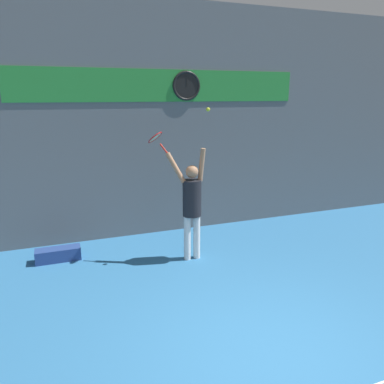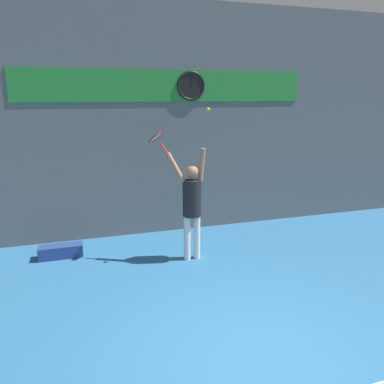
{
  "view_description": "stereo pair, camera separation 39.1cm",
  "coord_description": "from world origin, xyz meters",
  "px_view_note": "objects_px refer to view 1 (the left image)",
  "views": [
    {
      "loc": [
        -2.28,
        -3.16,
        3.08
      ],
      "look_at": [
        0.05,
        3.14,
        1.33
      ],
      "focal_mm": 35.0,
      "sensor_mm": 36.0,
      "label": 1
    },
    {
      "loc": [
        -1.9,
        -3.29,
        3.08
      ],
      "look_at": [
        0.05,
        3.14,
        1.33
      ],
      "focal_mm": 35.0,
      "sensor_mm": 36.0,
      "label": 2
    }
  ],
  "objects_px": {
    "equipment_bag": "(58,254)",
    "tennis_ball": "(208,109)",
    "tennis_player": "(192,202)",
    "tennis_racket": "(156,138)",
    "scoreboard_clock": "(186,86)"
  },
  "relations": [
    {
      "from": "equipment_bag",
      "to": "tennis_ball",
      "type": "bearing_deg",
      "value": -18.39
    },
    {
      "from": "scoreboard_clock",
      "to": "equipment_bag",
      "type": "xyz_separation_m",
      "value": [
        -2.9,
        -0.81,
        -3.15
      ]
    },
    {
      "from": "tennis_player",
      "to": "equipment_bag",
      "type": "distance_m",
      "value": 2.76
    },
    {
      "from": "tennis_player",
      "to": "tennis_racket",
      "type": "bearing_deg",
      "value": 149.72
    },
    {
      "from": "tennis_ball",
      "to": "tennis_player",
      "type": "bearing_deg",
      "value": 159.14
    },
    {
      "from": "tennis_player",
      "to": "equipment_bag",
      "type": "xyz_separation_m",
      "value": [
        -2.43,
        0.8,
        -1.02
      ]
    },
    {
      "from": "tennis_racket",
      "to": "tennis_ball",
      "type": "height_order",
      "value": "tennis_ball"
    },
    {
      "from": "tennis_player",
      "to": "tennis_ball",
      "type": "distance_m",
      "value": 1.72
    },
    {
      "from": "tennis_player",
      "to": "tennis_racket",
      "type": "xyz_separation_m",
      "value": [
        -0.57,
        0.33,
        1.17
      ]
    },
    {
      "from": "tennis_ball",
      "to": "scoreboard_clock",
      "type": "bearing_deg",
      "value": 83.28
    },
    {
      "from": "scoreboard_clock",
      "to": "tennis_player",
      "type": "bearing_deg",
      "value": -106.3
    },
    {
      "from": "tennis_racket",
      "to": "tennis_ball",
      "type": "bearing_deg",
      "value": -27.45
    },
    {
      "from": "scoreboard_clock",
      "to": "tennis_ball",
      "type": "bearing_deg",
      "value": -96.72
    },
    {
      "from": "tennis_racket",
      "to": "tennis_player",
      "type": "bearing_deg",
      "value": -30.28
    },
    {
      "from": "scoreboard_clock",
      "to": "tennis_racket",
      "type": "xyz_separation_m",
      "value": [
        -1.04,
        -1.27,
        -0.96
      ]
    }
  ]
}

